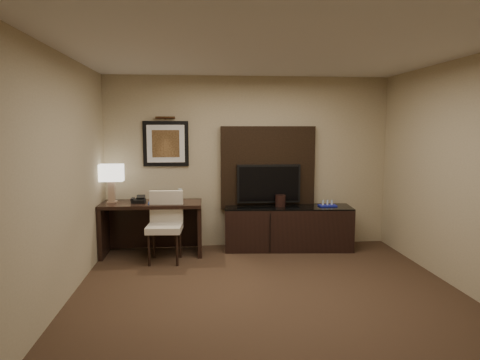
{
  "coord_description": "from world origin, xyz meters",
  "views": [
    {
      "loc": [
        -0.77,
        -4.27,
        1.9
      ],
      "look_at": [
        -0.2,
        1.8,
        1.15
      ],
      "focal_mm": 32.0,
      "sensor_mm": 36.0,
      "label": 1
    }
  ],
  "objects": [
    {
      "name": "artwork",
      "position": [
        -1.3,
        2.48,
        1.65
      ],
      "size": [
        0.7,
        0.04,
        0.7
      ],
      "primitive_type": "cube",
      "color": "black",
      "rests_on": "wall_back"
    },
    {
      "name": "ceiling",
      "position": [
        0.0,
        0.0,
        2.7
      ],
      "size": [
        4.5,
        5.0,
        0.01
      ],
      "primitive_type": "cube",
      "color": "silver",
      "rests_on": "wall_back"
    },
    {
      "name": "minibar_tray",
      "position": [
        1.21,
        2.17,
        0.72
      ],
      "size": [
        0.28,
        0.17,
        0.1
      ],
      "primitive_type": null,
      "rotation": [
        0.0,
        0.0,
        0.04
      ],
      "color": "#1920A3",
      "rests_on": "credenza"
    },
    {
      "name": "tv_wall_panel",
      "position": [
        0.3,
        2.44,
        1.27
      ],
      "size": [
        1.5,
        0.12,
        1.3
      ],
      "primitive_type": "cube",
      "color": "black",
      "rests_on": "wall_back"
    },
    {
      "name": "blue_folder",
      "position": [
        -1.42,
        2.07,
        0.8
      ],
      "size": [
        0.25,
        0.32,
        0.02
      ],
      "primitive_type": "cube",
      "rotation": [
        0.0,
        0.0,
        0.05
      ],
      "color": "#1A3FAA",
      "rests_on": "desk"
    },
    {
      "name": "floor",
      "position": [
        0.0,
        0.0,
        -0.01
      ],
      "size": [
        4.5,
        5.0,
        0.01
      ],
      "primitive_type": "cube",
      "color": "#362418",
      "rests_on": "ground"
    },
    {
      "name": "water_bottle",
      "position": [
        -1.08,
        2.16,
        0.89
      ],
      "size": [
        0.08,
        0.08,
        0.19
      ],
      "primitive_type": "cylinder",
      "rotation": [
        0.0,
        0.0,
        0.28
      ],
      "color": "silver",
      "rests_on": "desk"
    },
    {
      "name": "wall_back",
      "position": [
        0.0,
        2.5,
        1.35
      ],
      "size": [
        4.5,
        0.01,
        2.7
      ],
      "primitive_type": "cube",
      "color": "tan",
      "rests_on": "floor"
    },
    {
      "name": "wall_front",
      "position": [
        0.0,
        -2.5,
        1.35
      ],
      "size": [
        4.5,
        0.01,
        2.7
      ],
      "primitive_type": "cube",
      "color": "tan",
      "rests_on": "floor"
    },
    {
      "name": "credenza",
      "position": [
        0.59,
        2.2,
        0.34
      ],
      "size": [
        2.0,
        0.7,
        0.68
      ],
      "primitive_type": "cube",
      "rotation": [
        0.0,
        0.0,
        -0.08
      ],
      "color": "black",
      "rests_on": "floor"
    },
    {
      "name": "desk_phone",
      "position": [
        -1.69,
        2.09,
        0.84
      ],
      "size": [
        0.2,
        0.18,
        0.1
      ],
      "primitive_type": null,
      "rotation": [
        0.0,
        0.0,
        0.0
      ],
      "color": "black",
      "rests_on": "desk"
    },
    {
      "name": "book",
      "position": [
        -1.42,
        2.07,
        0.9
      ],
      "size": [
        0.16,
        0.03,
        0.21
      ],
      "primitive_type": "imported",
      "rotation": [
        0.0,
        0.0,
        -0.04
      ],
      "color": "tan",
      "rests_on": "desk"
    },
    {
      "name": "wall_left",
      "position": [
        -2.25,
        0.0,
        1.35
      ],
      "size": [
        0.01,
        5.0,
        2.7
      ],
      "primitive_type": "cube",
      "color": "tan",
      "rests_on": "floor"
    },
    {
      "name": "desk",
      "position": [
        -1.5,
        2.1,
        0.4
      ],
      "size": [
        1.49,
        0.66,
        0.79
      ],
      "primitive_type": "cube",
      "rotation": [
        0.0,
        0.0,
        -0.02
      ],
      "color": "black",
      "rests_on": "floor"
    },
    {
      "name": "ice_bucket",
      "position": [
        0.47,
        2.22,
        0.77
      ],
      "size": [
        0.19,
        0.19,
        0.18
      ],
      "primitive_type": "cylinder",
      "rotation": [
        0.0,
        0.0,
        0.2
      ],
      "color": "black",
      "rests_on": "credenza"
    },
    {
      "name": "desk_chair",
      "position": [
        -1.28,
        1.71,
        0.5
      ],
      "size": [
        0.52,
        0.59,
        1.0
      ],
      "primitive_type": null,
      "rotation": [
        0.0,
        0.0,
        -0.07
      ],
      "color": "beige",
      "rests_on": "floor"
    },
    {
      "name": "table_lamp",
      "position": [
        -2.09,
        2.16,
        1.07
      ],
      "size": [
        0.37,
        0.24,
        0.55
      ],
      "primitive_type": null,
      "rotation": [
        0.0,
        0.0,
        0.15
      ],
      "color": "tan",
      "rests_on": "desk"
    },
    {
      "name": "picture_light",
      "position": [
        -1.3,
        2.44,
        2.05
      ],
      "size": [
        0.04,
        0.04,
        0.3
      ],
      "primitive_type": "cylinder",
      "color": "#3F2514",
      "rests_on": "wall_back"
    },
    {
      "name": "tv",
      "position": [
        0.3,
        2.34,
        1.02
      ],
      "size": [
        1.0,
        0.08,
        0.6
      ],
      "primitive_type": "cube",
      "color": "black",
      "rests_on": "tv_wall_panel"
    }
  ]
}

